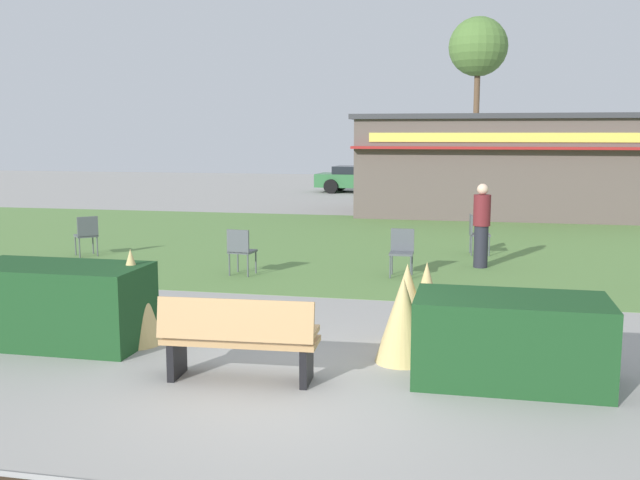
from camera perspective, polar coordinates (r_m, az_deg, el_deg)
name	(u,v)px	position (r m, az deg, el deg)	size (l,w,h in m)	color
ground_plane	(294,391)	(7.81, -2.07, -11.71)	(80.00, 80.00, 0.00)	#999691
lawn_patch	(398,245)	(17.75, 6.14, -0.37)	(36.00, 12.00, 0.01)	#5B8442
park_bench	(239,339)	(7.98, -6.37, -7.70)	(1.73, 0.61, 0.95)	tan
hedge_left	(57,305)	(9.92, -19.85, -4.77)	(2.28, 1.10, 1.02)	#19421E
hedge_right	(510,340)	(8.20, 14.67, -7.57)	(2.05, 1.10, 0.94)	#19421E
ornamental_grass_behind_left	(407,304)	(9.42, 6.81, -4.97)	(0.66, 0.66, 1.04)	tan
ornamental_grass_behind_right	(132,296)	(9.64, -14.49, -4.29)	(0.76, 0.76, 1.23)	tan
ornamental_grass_behind_center	(403,320)	(8.66, 6.50, -6.22)	(0.65, 0.65, 1.02)	tan
ornamental_grass_behind_far	(426,303)	(9.42, 8.31, -4.90)	(0.59, 0.59, 1.07)	tan
trash_bin	(97,309)	(9.97, -17.04, -5.20)	(0.52, 0.52, 0.81)	#2D4233
food_kiosk	(509,165)	(25.10, 14.58, 5.72)	(9.96, 5.34, 3.27)	#594C47
cafe_chair_west	(241,248)	(13.85, -6.23, -0.63)	(0.48, 0.48, 0.89)	#4C5156
cafe_chair_east	(402,248)	(13.81, 6.42, -0.66)	(0.45, 0.45, 0.89)	#4C5156
cafe_chair_center	(87,233)	(16.71, -17.78, 0.55)	(0.62, 0.62, 0.89)	#4C5156
cafe_chair_north	(476,231)	(16.53, 12.09, 0.69)	(0.48, 0.48, 0.89)	#4C5156
person_strolling	(482,225)	(14.91, 12.52, 1.14)	(0.34, 0.34, 1.69)	#23232D
parked_car_west_slot	(363,178)	(33.38, 3.36, 4.83)	(4.28, 2.21, 1.20)	#2D6638
tree_right_bg	(478,48)	(36.69, 12.27, 14.44)	(2.80, 2.80, 8.17)	brown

